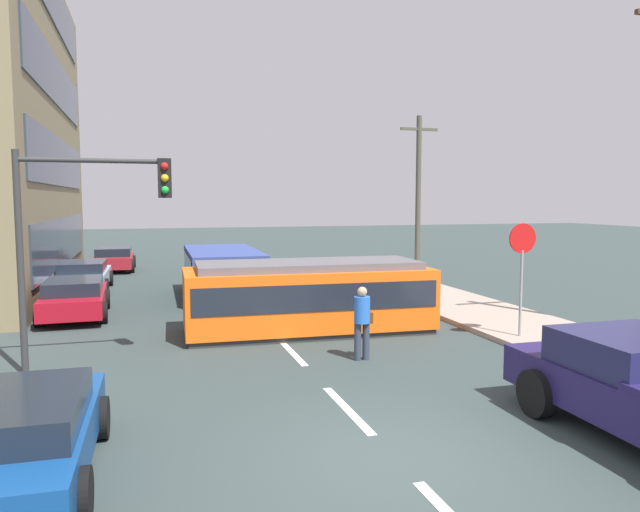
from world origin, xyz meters
TOP-DOWN VIEW (x-y plane):
  - ground_plane at (0.00, 10.00)m, footprint 120.00×120.00m
  - sidewalk_curb_right at (6.80, 6.00)m, footprint 3.20×36.00m
  - lane_stripe_1 at (0.00, 2.00)m, footprint 0.16×2.40m
  - lane_stripe_2 at (0.00, 6.00)m, footprint 0.16×2.40m
  - lane_stripe_3 at (0.00, 14.08)m, footprint 0.16×2.40m
  - lane_stripe_4 at (0.00, 20.08)m, footprint 0.16×2.40m
  - streetcar_tram at (0.97, 8.08)m, footprint 6.74×2.79m
  - city_bus at (-0.55, 14.52)m, footprint 2.62×5.68m
  - pedestrian_crossing at (1.37, 4.94)m, footprint 0.47×0.36m
  - parked_sedan_near at (-4.94, 0.62)m, footprint 2.13×4.16m
  - parked_sedan_mid at (-5.40, 12.04)m, footprint 2.04×4.21m
  - parked_sedan_far at (-5.68, 17.59)m, footprint 2.13×4.26m
  - parked_sedan_furthest at (-4.81, 24.51)m, footprint 2.07×4.15m
  - stop_sign at (5.87, 5.48)m, footprint 0.76×0.07m
  - traffic_light_mast at (-4.45, 5.82)m, footprint 3.10×0.33m
  - utility_pole_mid at (8.81, 17.64)m, footprint 1.80×0.24m

SIDE VIEW (x-z plane):
  - ground_plane at x=0.00m, z-range 0.00..0.00m
  - lane_stripe_1 at x=0.00m, z-range 0.00..0.01m
  - lane_stripe_2 at x=0.00m, z-range 0.00..0.01m
  - lane_stripe_3 at x=0.00m, z-range 0.00..0.01m
  - lane_stripe_4 at x=0.00m, z-range 0.00..0.01m
  - sidewalk_curb_right at x=6.80m, z-range 0.00..0.14m
  - parked_sedan_mid at x=-5.40m, z-range 0.03..1.22m
  - parked_sedan_furthest at x=-4.81m, z-range 0.03..1.22m
  - parked_sedan_near at x=-4.94m, z-range 0.03..1.22m
  - parked_sedan_far at x=-5.68m, z-range 0.03..1.22m
  - pedestrian_crossing at x=1.37m, z-range 0.11..1.78m
  - streetcar_tram at x=0.97m, z-range 0.03..1.97m
  - city_bus at x=-0.55m, z-range 0.14..1.90m
  - stop_sign at x=5.87m, z-range 0.75..3.63m
  - traffic_light_mast at x=-4.45m, z-range 0.97..5.59m
  - utility_pole_mid at x=8.81m, z-range 0.18..7.57m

